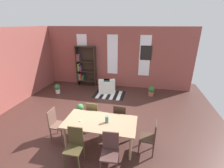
{
  "coord_description": "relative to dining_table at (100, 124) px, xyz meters",
  "views": [
    {
      "loc": [
        1.67,
        -4.53,
        3.25
      ],
      "look_at": [
        0.48,
        1.06,
        1.03
      ],
      "focal_mm": 24.92,
      "sensor_mm": 36.0,
      "label": 1
    }
  ],
  "objects": [
    {
      "name": "dining_chair_head_right",
      "position": [
        1.36,
        -0.01,
        -0.17
      ],
      "size": [
        0.43,
        0.43,
        0.95
      ],
      "color": "#412D20",
      "rests_on": "ground"
    },
    {
      "name": "potted_plant_window",
      "position": [
        -1.21,
        1.4,
        -0.47
      ],
      "size": [
        0.27,
        0.27,
        0.42
      ],
      "color": "silver",
      "rests_on": "ground"
    },
    {
      "name": "window_pane_0",
      "position": [
        -2.27,
        4.55,
        1.04
      ],
      "size": [
        0.55,
        0.02,
        2.04
      ],
      "primitive_type": "cube",
      "color": "white"
    },
    {
      "name": "window_pane_1",
      "position": [
        -0.61,
        4.55,
        1.04
      ],
      "size": [
        0.55,
        0.02,
        2.04
      ],
      "primitive_type": "cube",
      "color": "white"
    },
    {
      "name": "armchair_white",
      "position": [
        -0.72,
        3.66,
        -0.41
      ],
      "size": [
        0.99,
        0.99,
        0.75
      ],
      "color": "silver",
      "rests_on": "ground"
    },
    {
      "name": "dining_chair_far_left",
      "position": [
        -0.44,
        0.71,
        -0.17
      ],
      "size": [
        0.41,
        0.41,
        0.95
      ],
      "color": "brown",
      "rests_on": "ground"
    },
    {
      "name": "bookshelf_tall",
      "position": [
        -2.12,
        4.36,
        0.36
      ],
      "size": [
        1.07,
        0.33,
        2.17
      ],
      "color": "#2D2319",
      "rests_on": "ground"
    },
    {
      "name": "vase_on_table",
      "position": [
        0.19,
        -0.0,
        0.17
      ],
      "size": [
        0.1,
        0.1,
        0.19
      ],
      "primitive_type": "cylinder",
      "color": "#4C7266",
      "rests_on": "dining_table"
    },
    {
      "name": "potted_plant_corner",
      "position": [
        -3.08,
        2.98,
        -0.43
      ],
      "size": [
        0.29,
        0.29,
        0.46
      ],
      "color": "silver",
      "rests_on": "ground"
    },
    {
      "name": "dining_chair_near_right",
      "position": [
        0.44,
        -0.71,
        -0.17
      ],
      "size": [
        0.43,
        0.43,
        0.95
      ],
      "color": "#4B2E2C",
      "rests_on": "ground"
    },
    {
      "name": "dining_chair_head_left",
      "position": [
        -1.36,
        0.0,
        -0.17
      ],
      "size": [
        0.4,
        0.4,
        0.95
      ],
      "color": "brown",
      "rests_on": "ground"
    },
    {
      "name": "dining_chair_far_right",
      "position": [
        0.44,
        0.71,
        -0.17
      ],
      "size": [
        0.41,
        0.41,
        0.95
      ],
      "color": "#302018",
      "rests_on": "ground"
    },
    {
      "name": "dining_table",
      "position": [
        0.0,
        0.0,
        0.0
      ],
      "size": [
        1.97,
        0.97,
        0.77
      ],
      "color": "#A17D5D",
      "rests_on": "ground"
    },
    {
      "name": "tealight_candle_0",
      "position": [
        -0.53,
        -0.11,
        0.1
      ],
      "size": [
        0.04,
        0.04,
        0.03
      ],
      "primitive_type": "cylinder",
      "color": "silver",
      "rests_on": "dining_table"
    },
    {
      "name": "dining_chair_near_left",
      "position": [
        -0.44,
        -0.71,
        -0.17
      ],
      "size": [
        0.41,
        0.41,
        0.95
      ],
      "color": "#43381E",
      "rests_on": "ground"
    },
    {
      "name": "striped_rug",
      "position": [
        -0.51,
        3.33,
        -0.68
      ],
      "size": [
        1.49,
        1.06,
        0.01
      ],
      "color": "black",
      "rests_on": "ground"
    },
    {
      "name": "potted_plant_by_shelf",
      "position": [
        1.48,
        3.64,
        -0.44
      ],
      "size": [
        0.29,
        0.29,
        0.48
      ],
      "color": "#9E6042",
      "rests_on": "ground"
    },
    {
      "name": "ground_plane",
      "position": [
        -0.61,
        1.11,
        -0.69
      ],
      "size": [
        9.26,
        9.26,
        0.0
      ],
      "primitive_type": "plane",
      "color": "#3F2520"
    },
    {
      "name": "back_wall_brick",
      "position": [
        -0.61,
        4.62,
        0.88
      ],
      "size": [
        8.12,
        0.12,
        3.14
      ],
      "primitive_type": "cube",
      "color": "#954942",
      "rests_on": "ground"
    },
    {
      "name": "framed_picture",
      "position": [
        1.11,
        4.54,
        1.2
      ],
      "size": [
        0.56,
        0.03,
        0.72
      ],
      "primitive_type": "cube",
      "color": "black"
    },
    {
      "name": "window_pane_2",
      "position": [
        1.05,
        4.55,
        1.04
      ],
      "size": [
        0.55,
        0.02,
        2.04
      ],
      "primitive_type": "cube",
      "color": "white"
    }
  ]
}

